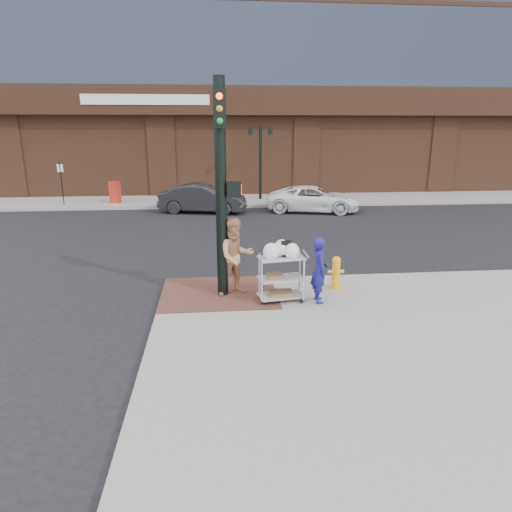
{
  "coord_description": "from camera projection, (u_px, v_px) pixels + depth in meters",
  "views": [
    {
      "loc": [
        -0.69,
        -9.68,
        4.07
      ],
      "look_at": [
        0.26,
        0.26,
        1.25
      ],
      "focal_mm": 32.0,
      "sensor_mm": 36.0,
      "label": 1
    }
  ],
  "objects": [
    {
      "name": "sedan_dark",
      "position": [
        203.0,
        199.0,
        22.43
      ],
      "size": [
        4.44,
        2.37,
        1.39
      ],
      "primitive_type": "imported",
      "rotation": [
        0.0,
        0.0,
        1.35
      ],
      "color": "black",
      "rests_on": "ground"
    },
    {
      "name": "utility_cart",
      "position": [
        281.0,
        274.0,
        10.55
      ],
      "size": [
        1.11,
        0.74,
        1.43
      ],
      "color": "#A4A4A9",
      "rests_on": "sidewalk_near"
    },
    {
      "name": "ground",
      "position": [
        246.0,
        312.0,
        10.44
      ],
      "size": [
        220.0,
        220.0,
        0.0
      ],
      "primitive_type": "plane",
      "color": "black",
      "rests_on": "ground"
    },
    {
      "name": "newsbox_yellow",
      "position": [
        115.0,
        193.0,
        24.47
      ],
      "size": [
        0.49,
        0.46,
        1.04
      ],
      "primitive_type": "cube",
      "rotation": [
        0.0,
        0.0,
        -0.16
      ],
      "color": "yellow",
      "rests_on": "sidewalk_far"
    },
    {
      "name": "sidewalk_far",
      "position": [
        355.0,
        172.0,
        42.22
      ],
      "size": [
        65.0,
        36.0,
        0.15
      ],
      "primitive_type": "cube",
      "color": "gray",
      "rests_on": "ground"
    },
    {
      "name": "traffic_signal_pole",
      "position": [
        222.0,
        184.0,
        10.37
      ],
      "size": [
        0.61,
        0.51,
        5.0
      ],
      "color": "black",
      "rests_on": "sidewalk_near"
    },
    {
      "name": "woman_blue",
      "position": [
        319.0,
        270.0,
        10.45
      ],
      "size": [
        0.37,
        0.56,
        1.54
      ],
      "primitive_type": "imported",
      "rotation": [
        0.0,
        0.0,
        1.57
      ],
      "color": "navy",
      "rests_on": "sidewalk_near"
    },
    {
      "name": "lamp_post",
      "position": [
        260.0,
        155.0,
        25.24
      ],
      "size": [
        1.32,
        0.22,
        4.0
      ],
      "color": "black",
      "rests_on": "sidewalk_far"
    },
    {
      "name": "brick_curb_ramp",
      "position": [
        219.0,
        293.0,
        11.21
      ],
      "size": [
        2.8,
        2.4,
        0.01
      ],
      "primitive_type": "cube",
      "color": "#523026",
      "rests_on": "sidewalk_near"
    },
    {
      "name": "minivan_white",
      "position": [
        314.0,
        199.0,
        22.69
      ],
      "size": [
        4.95,
        3.16,
        1.27
      ],
      "primitive_type": "imported",
      "rotation": [
        0.0,
        0.0,
        1.32
      ],
      "color": "white",
      "rests_on": "ground"
    },
    {
      "name": "pedestrian_tan",
      "position": [
        236.0,
        257.0,
        10.89
      ],
      "size": [
        1.11,
        1.0,
        1.88
      ],
      "primitive_type": "imported",
      "rotation": [
        0.0,
        0.0,
        0.38
      ],
      "color": "tan",
      "rests_on": "sidewalk_near"
    },
    {
      "name": "parking_sign",
      "position": [
        62.0,
        184.0,
        23.7
      ],
      "size": [
        0.05,
        0.05,
        2.2
      ],
      "primitive_type": "cylinder",
      "color": "black",
      "rests_on": "sidewalk_far"
    },
    {
      "name": "fire_hydrant",
      "position": [
        336.0,
        272.0,
        11.4
      ],
      "size": [
        0.4,
        0.28,
        0.84
      ],
      "color": "#FFA915",
      "rests_on": "sidewalk_near"
    },
    {
      "name": "newsbox_red",
      "position": [
        115.0,
        192.0,
        24.44
      ],
      "size": [
        0.6,
        0.57,
        1.14
      ],
      "primitive_type": "cube",
      "rotation": [
        0.0,
        0.0,
        -0.33
      ],
      "color": "#AE2913",
      "rests_on": "sidewalk_far"
    }
  ]
}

